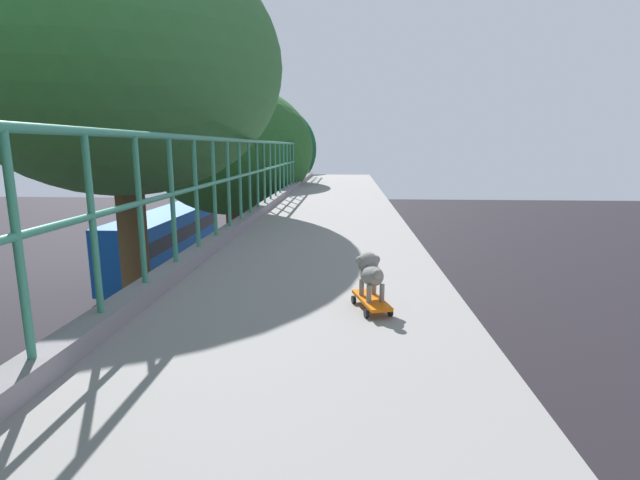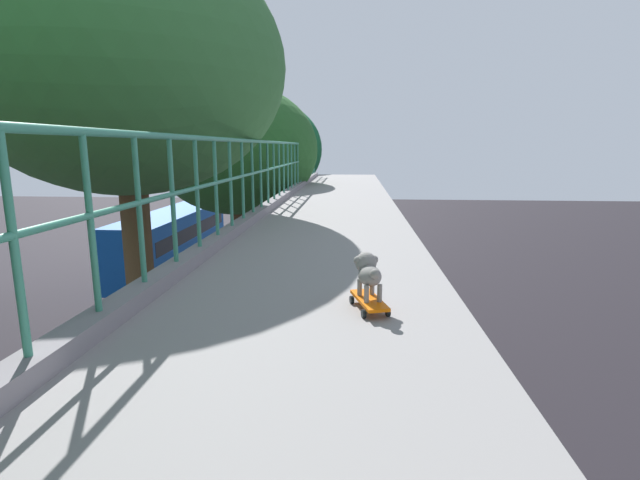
% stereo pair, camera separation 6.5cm
% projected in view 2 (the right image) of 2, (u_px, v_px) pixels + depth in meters
% --- Properties ---
extents(overpass_deck, '(2.59, 37.25, 0.53)m').
position_uv_depth(overpass_deck, '(268.00, 435.00, 2.41)').
color(overpass_deck, gray).
rests_on(overpass_deck, bridge_pier).
extents(green_railing, '(0.20, 35.39, 1.32)m').
position_uv_depth(green_railing, '(25.00, 330.00, 2.39)').
color(green_railing, gray).
rests_on(green_railing, overpass_deck).
extents(city_bus, '(2.70, 11.18, 3.33)m').
position_uv_depth(city_bus, '(173.00, 238.00, 25.65)').
color(city_bus, '#104596').
rests_on(city_bus, ground).
extents(roadside_tree_mid, '(5.49, 5.49, 10.31)m').
position_uv_depth(roadside_tree_mid, '(124.00, 71.00, 7.95)').
color(roadside_tree_mid, brown).
rests_on(roadside_tree_mid, ground).
extents(roadside_tree_far, '(5.34, 5.34, 8.82)m').
position_uv_depth(roadside_tree_far, '(236.00, 151.00, 15.29)').
color(roadside_tree_far, brown).
rests_on(roadside_tree_far, ground).
extents(roadside_tree_farthest, '(4.94, 4.94, 8.96)m').
position_uv_depth(roadside_tree_farthest, '(272.00, 150.00, 23.11)').
color(roadside_tree_farthest, '#503524').
rests_on(roadside_tree_farthest, ground).
extents(toy_skateboard, '(0.30, 0.51, 0.09)m').
position_uv_depth(toy_skateboard, '(369.00, 301.00, 3.49)').
color(toy_skateboard, '#E75F04').
rests_on(toy_skateboard, overpass_deck).
extents(small_dog, '(0.23, 0.37, 0.33)m').
position_uv_depth(small_dog, '(368.00, 271.00, 3.49)').
color(small_dog, gray).
rests_on(small_dog, toy_skateboard).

